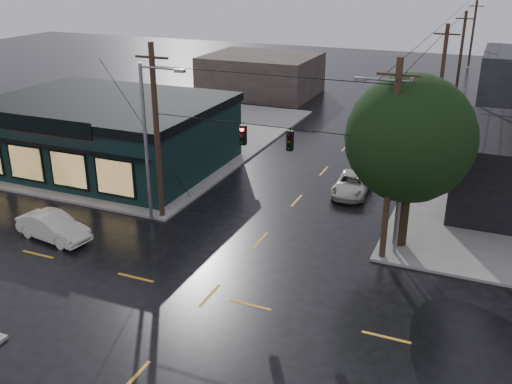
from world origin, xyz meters
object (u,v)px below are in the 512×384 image
at_px(utility_pole_nw, 163,217).
at_px(sedan_cream, 53,227).
at_px(suv_silver, 352,184).
at_px(corner_tree, 410,139).
at_px(utility_pole_ne, 382,259).

bearing_deg(utility_pole_nw, sedan_cream, -129.46).
relative_size(sedan_cream, suv_silver, 0.96).
height_order(corner_tree, utility_pole_ne, corner_tree).
xyz_separation_m(corner_tree, utility_pole_ne, (-0.56, -1.75, -5.95)).
bearing_deg(utility_pole_nw, utility_pole_ne, 0.00).
xyz_separation_m(utility_pole_nw, sedan_cream, (-3.90, -4.74, 0.73)).
distance_m(utility_pole_ne, suv_silver, 8.84).
relative_size(utility_pole_nw, utility_pole_ne, 1.00).
xyz_separation_m(utility_pole_ne, suv_silver, (-3.58, 8.06, 0.64)).
bearing_deg(corner_tree, utility_pole_ne, -107.69).
bearing_deg(utility_pole_ne, corner_tree, 72.31).
height_order(corner_tree, suv_silver, corner_tree).
relative_size(utility_pole_ne, sedan_cream, 2.30).
distance_m(corner_tree, suv_silver, 9.22).
height_order(utility_pole_nw, utility_pole_ne, same).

